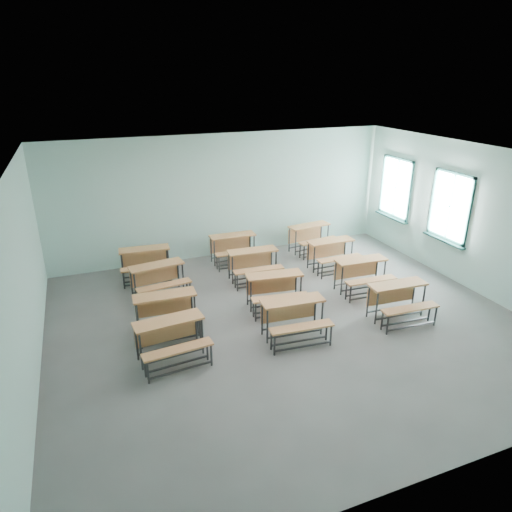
# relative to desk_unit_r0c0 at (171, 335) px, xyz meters

# --- Properties ---
(room) EXTENTS (9.04, 8.04, 3.24)m
(room) POSITION_rel_desk_unit_r0c0_xyz_m (2.47, 0.44, 1.11)
(room) COLOR slate
(room) RESTS_ON ground
(desk_unit_r0c0) EXTENTS (1.23, 0.89, 0.73)m
(desk_unit_r0c0) POSITION_rel_desk_unit_r0c0_xyz_m (0.00, 0.00, 0.00)
(desk_unit_r0c0) COLOR #BF7845
(desk_unit_r0c0) RESTS_ON ground
(desk_unit_r0c1) EXTENTS (1.23, 0.87, 0.73)m
(desk_unit_r0c1) POSITION_rel_desk_unit_r0c0_xyz_m (2.25, -0.11, 0.00)
(desk_unit_r0c1) COLOR #BF7845
(desk_unit_r0c1) RESTS_ON ground
(desk_unit_r0c2) EXTENTS (1.21, 0.85, 0.73)m
(desk_unit_r0c2) POSITION_rel_desk_unit_r0c0_xyz_m (4.48, -0.25, 0.00)
(desk_unit_r0c2) COLOR #BF7845
(desk_unit_r0c2) RESTS_ON ground
(desk_unit_r1c0) EXTENTS (1.20, 0.84, 0.73)m
(desk_unit_r1c0) POSITION_rel_desk_unit_r0c0_xyz_m (0.11, 0.97, 0.00)
(desk_unit_r1c0) COLOR #BF7845
(desk_unit_r1c0) RESTS_ON ground
(desk_unit_r1c1) EXTENTS (1.26, 0.93, 0.73)m
(desk_unit_r1c1) POSITION_rel_desk_unit_r0c0_xyz_m (2.39, 1.07, 0.00)
(desk_unit_r1c1) COLOR #BF7845
(desk_unit_r1c1) RESTS_ON ground
(desk_unit_r1c2) EXTENTS (1.21, 0.85, 0.73)m
(desk_unit_r1c2) POSITION_rel_desk_unit_r0c0_xyz_m (4.52, 1.09, 0.00)
(desk_unit_r1c2) COLOR #BF7845
(desk_unit_r1c2) RESTS_ON ground
(desk_unit_r2c0) EXTENTS (1.26, 0.93, 0.73)m
(desk_unit_r2c0) POSITION_rel_desk_unit_r0c0_xyz_m (0.24, 2.47, 0.00)
(desk_unit_r2c0) COLOR #BF7845
(desk_unit_r2c0) RESTS_ON ground
(desk_unit_r2c1) EXTENTS (1.21, 0.85, 0.73)m
(desk_unit_r2c1) POSITION_rel_desk_unit_r0c0_xyz_m (2.47, 2.51, 0.00)
(desk_unit_r2c1) COLOR #BF7845
(desk_unit_r2c1) RESTS_ON ground
(desk_unit_r2c2) EXTENTS (1.17, 0.79, 0.73)m
(desk_unit_r2c2) POSITION_rel_desk_unit_r0c0_xyz_m (4.53, 2.42, 0.00)
(desk_unit_r2c2) COLOR #BF7845
(desk_unit_r2c2) RESTS_ON ground
(desk_unit_r3c0) EXTENTS (1.22, 0.87, 0.73)m
(desk_unit_r3c0) POSITION_rel_desk_unit_r0c0_xyz_m (0.12, 3.56, 0.00)
(desk_unit_r3c0) COLOR #BF7845
(desk_unit_r3c0) RESTS_ON ground
(desk_unit_r3c1) EXTENTS (1.18, 0.80, 0.73)m
(desk_unit_r3c1) POSITION_rel_desk_unit_r0c0_xyz_m (2.38, 3.70, 0.00)
(desk_unit_r3c1) COLOR #BF7845
(desk_unit_r3c1) RESTS_ON ground
(desk_unit_r3c2) EXTENTS (1.26, 0.93, 0.73)m
(desk_unit_r3c2) POSITION_rel_desk_unit_r0c0_xyz_m (4.61, 3.70, 0.00)
(desk_unit_r3c2) COLOR #BF7845
(desk_unit_r3c2) RESTS_ON ground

